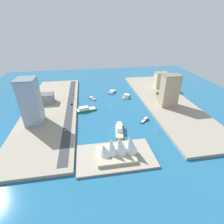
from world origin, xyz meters
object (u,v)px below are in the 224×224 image
object	(u,v)px
tower_tall_glass	(31,102)
van_white	(65,129)
apartment_midrise_tan	(170,91)
suv_black	(71,104)
office_block_beige	(161,80)
tugboat_red	(92,98)
patrol_launch_navy	(145,120)
ferry_yellow_fast	(119,129)
ferry_white_commuter	(126,96)
warehouse_low_gray	(38,99)
catamaran_blue	(112,92)
sedan_silver	(73,94)
opera_landmark	(117,148)
traffic_light_waterfront	(74,97)
ferry_green_doubledeck	(85,109)

from	to	relation	value
tower_tall_glass	van_white	world-z (taller)	tower_tall_glass
apartment_midrise_tan	suv_black	size ratio (longest dim) A/B	9.24
office_block_beige	tugboat_red	bearing A→B (deg)	11.59
tugboat_red	apartment_midrise_tan	world-z (taller)	apartment_midrise_tan
tugboat_red	patrol_launch_navy	size ratio (longest dim) A/B	0.98
ferry_yellow_fast	ferry_white_commuter	distance (m)	97.17
ferry_yellow_fast	office_block_beige	world-z (taller)	office_block_beige
ferry_white_commuter	warehouse_low_gray	world-z (taller)	warehouse_low_gray
catamaran_blue	sedan_silver	distance (m)	66.83
catamaran_blue	suv_black	distance (m)	79.95
suv_black	van_white	bearing A→B (deg)	86.72
patrol_launch_navy	office_block_beige	size ratio (longest dim) A/B	0.51
tugboat_red	opera_landmark	xyz separation A→B (m)	(-15.16, 133.15, 9.26)
ferry_white_commuter	sedan_silver	xyz separation A→B (m)	(85.98, -16.74, 1.98)
sedan_silver	ferry_white_commuter	bearing A→B (deg)	168.98
tugboat_red	catamaran_blue	xyz separation A→B (m)	(-35.99, -22.00, 0.43)
suv_black	opera_landmark	world-z (taller)	opera_landmark
catamaran_blue	sedan_silver	bearing A→B (deg)	5.98
tugboat_red	opera_landmark	world-z (taller)	opera_landmark
warehouse_low_gray	patrol_launch_navy	bearing A→B (deg)	153.71
apartment_midrise_tan	opera_landmark	size ratio (longest dim) A/B	1.16
ferry_yellow_fast	tower_tall_glass	size ratio (longest dim) A/B	0.55
ferry_white_commuter	apartment_midrise_tan	world-z (taller)	apartment_midrise_tan
tugboat_red	catamaran_blue	world-z (taller)	catamaran_blue
office_block_beige	van_white	bearing A→B (deg)	34.81
office_block_beige	van_white	xyz separation A→B (m)	(159.77, 111.09, -12.87)
ferry_yellow_fast	van_white	distance (m)	60.67
traffic_light_waterfront	sedan_silver	bearing A→B (deg)	-80.56
suv_black	catamaran_blue	bearing A→B (deg)	-147.09
ferry_yellow_fast	apartment_midrise_tan	xyz separation A→B (m)	(-80.22, -48.64, 22.81)
apartment_midrise_tan	tower_tall_glass	xyz separation A→B (m)	(176.51, 18.45, 4.74)
ferry_white_commuter	opera_landmark	world-z (taller)	opera_landmark
tower_tall_glass	sedan_silver	size ratio (longest dim) A/B	11.87
warehouse_low_gray	opera_landmark	distance (m)	157.08
ferry_yellow_fast	ferry_white_commuter	bearing A→B (deg)	-108.15
catamaran_blue	suv_black	xyz separation A→B (m)	(67.08, 43.41, 2.56)
opera_landmark	van_white	bearing A→B (deg)	-43.70
catamaran_blue	ferry_green_doubledeck	xyz separation A→B (m)	(47.47, 60.30, 0.74)
apartment_midrise_tan	warehouse_low_gray	bearing A→B (deg)	-11.59
catamaran_blue	office_block_beige	bearing A→B (deg)	-177.65
patrol_launch_navy	ferry_white_commuter	xyz separation A→B (m)	(5.81, -75.24, 0.87)
tower_tall_glass	van_white	size ratio (longest dim) A/B	12.36
van_white	opera_landmark	size ratio (longest dim) A/B	0.11
tower_tall_glass	tugboat_red	bearing A→B (deg)	-138.04
ferry_green_doubledeck	warehouse_low_gray	world-z (taller)	warehouse_low_gray
opera_landmark	warehouse_low_gray	bearing A→B (deg)	-53.10
catamaran_blue	tugboat_red	bearing A→B (deg)	31.43
van_white	tugboat_red	bearing A→B (deg)	-112.14
traffic_light_waterfront	ferry_white_commuter	bearing A→B (deg)	-177.53
suv_black	opera_landmark	distance (m)	121.09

